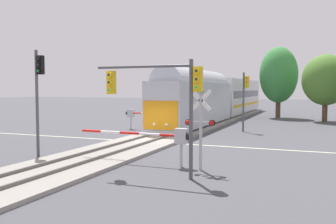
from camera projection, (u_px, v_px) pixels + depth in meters
ground_plane at (148, 142)px, 25.21m from camera, size 220.00×220.00×0.00m
road_centre_stripe at (148, 142)px, 25.20m from camera, size 44.00×0.20×0.01m
railway_track at (148, 141)px, 25.20m from camera, size 4.40×80.00×0.32m
commuter_train at (220, 96)px, 43.72m from camera, size 3.04×39.07×5.16m
crossing_gate_near at (168, 137)px, 17.34m from camera, size 6.01×0.40×1.80m
crossing_signal_mast at (201, 120)px, 16.28m from camera, size 1.36×0.44×3.70m
crossing_gate_far at (137, 114)px, 32.91m from camera, size 5.78×0.40×1.80m
traffic_signal_median at (38, 85)px, 19.64m from camera, size 0.53×0.38×5.70m
traffic_signal_near_right at (161, 89)px, 15.05m from camera, size 4.74×0.38×4.81m
traffic_signal_far_side at (245, 92)px, 30.89m from camera, size 0.53×0.38×5.01m
oak_far_right at (326, 80)px, 40.37m from camera, size 5.03×5.03×7.42m
elm_centre_background at (279, 75)px, 45.66m from camera, size 4.65×4.65×8.84m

